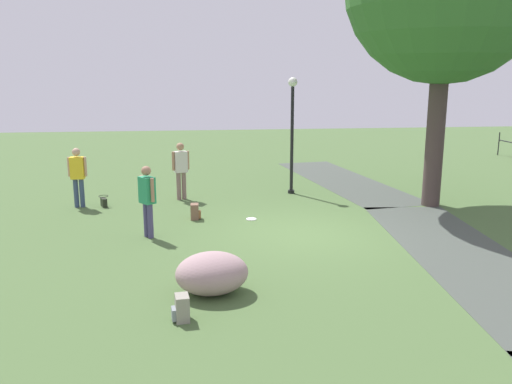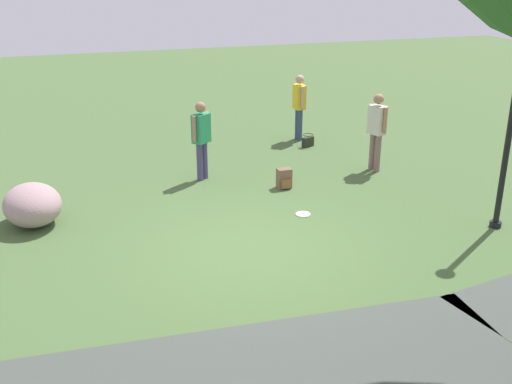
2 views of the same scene
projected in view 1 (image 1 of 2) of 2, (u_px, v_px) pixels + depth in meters
ground_plane at (303, 233)px, 12.38m from camera, size 48.00×48.00×0.00m
footpath_segment_near at (342, 180)px, 18.56m from camera, size 8.23×3.31×0.01m
footpath_segment_mid at (463, 254)px, 10.89m from camera, size 8.15×2.80×0.01m
lamp_post at (292, 123)px, 16.08m from camera, size 0.28×0.28×3.55m
lawn_boulder at (212, 273)px, 8.89m from camera, size 1.10×1.33×0.72m
woman_with_handbag at (78, 173)px, 14.61m from camera, size 0.25×0.52×1.66m
man_near_boulder at (147, 197)px, 11.86m from camera, size 0.43×0.41×1.64m
passerby_on_path at (181, 167)px, 15.51m from camera, size 0.33×0.50×1.69m
handbag_on_grass at (104, 202)px, 14.84m from camera, size 0.35×0.35×0.31m
backpack_by_boulder at (182, 308)px, 7.93m from camera, size 0.30×0.29×0.40m
spare_backpack_on_lawn at (195, 212)px, 13.53m from camera, size 0.28×0.27×0.40m
frisbee_on_grass at (251, 219)px, 13.54m from camera, size 0.27×0.27×0.02m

